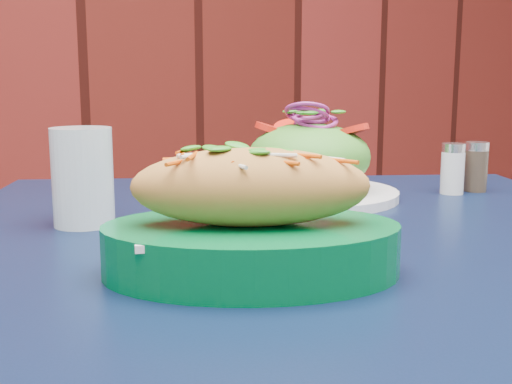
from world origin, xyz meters
name	(u,v)px	position (x,y,z in m)	size (l,w,h in m)	color
cafe_table	(296,313)	(-0.11, 1.44, 0.66)	(1.05, 1.05, 0.75)	black
banh_mi_basket	(251,224)	(-0.22, 1.34, 0.79)	(0.29, 0.25, 0.12)	#015D2B
salad_plate	(309,163)	(0.01, 1.61, 0.80)	(0.24, 0.24, 0.13)	white
water_glass	(83,177)	(-0.30, 1.58, 0.80)	(0.07, 0.07, 0.11)	silver
salt_shaker	(453,169)	(0.21, 1.55, 0.79)	(0.03, 0.03, 0.07)	white
pepper_shaker	(476,167)	(0.25, 1.55, 0.79)	(0.03, 0.03, 0.07)	#3F3326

